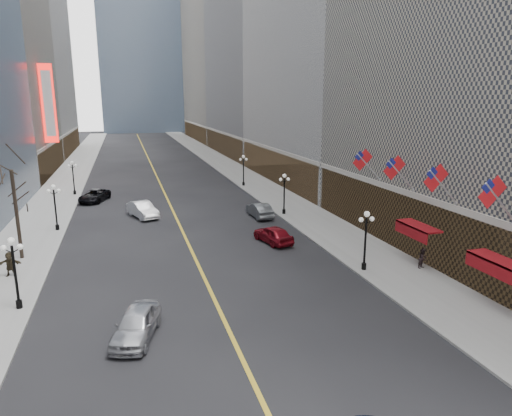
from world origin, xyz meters
TOP-DOWN VIEW (x-y plane):
  - sidewalk_east at (14.00, 70.00)m, footprint 6.00×230.00m
  - sidewalk_west at (-14.00, 70.00)m, footprint 6.00×230.00m
  - lane_line at (0.00, 80.00)m, footprint 0.25×200.00m
  - bldg_east_c at (29.88, 106.00)m, footprint 26.60×40.60m
  - bldg_east_d at (29.90, 149.00)m, footprint 26.60×46.60m
  - streetlamp_east_1 at (11.80, 30.00)m, footprint 1.26×0.44m
  - streetlamp_east_2 at (11.80, 48.00)m, footprint 1.26×0.44m
  - streetlamp_east_3 at (11.80, 66.00)m, footprint 1.26×0.44m
  - streetlamp_west_1 at (-11.80, 30.00)m, footprint 1.26×0.44m
  - streetlamp_west_2 at (-11.80, 48.00)m, footprint 1.26×0.44m
  - streetlamp_west_3 at (-11.80, 66.00)m, footprint 1.26×0.44m
  - flag_2 at (15.31, 22.00)m, footprint 2.87×0.12m
  - flag_3 at (15.31, 27.00)m, footprint 2.87×0.12m
  - flag_4 at (15.31, 32.00)m, footprint 2.87×0.12m
  - flag_5 at (15.31, 37.00)m, footprint 2.87×0.12m
  - awning_b at (16.11, 22.00)m, footprint 1.40×4.00m
  - awning_c at (16.11, 30.00)m, footprint 1.40×4.00m
  - theatre_marquee at (-15.88, 80.00)m, footprint 2.00×0.55m
  - tree_west_far at (-13.50, 40.00)m, footprint 3.60×3.60m
  - car_nb_near at (-4.97, 24.54)m, footprint 3.31×5.20m
  - car_nb_mid at (-3.46, 51.32)m, footprint 3.46×5.50m
  - car_nb_far at (-9.00, 61.16)m, footprint 4.23×5.95m
  - car_sb_mid at (7.43, 38.59)m, footprint 2.94×4.99m
  - car_sb_far at (8.88, 47.76)m, footprint 1.93×4.93m
  - ped_east_walk at (16.20, 28.99)m, footprint 0.87×0.68m
  - ped_west_far at (-13.49, 35.98)m, footprint 1.69×0.59m

SIDE VIEW (x-z plane):
  - lane_line at x=0.00m, z-range 0.00..0.02m
  - sidewalk_east at x=14.00m, z-range 0.00..0.15m
  - sidewalk_west at x=-14.00m, z-range 0.00..0.15m
  - car_nb_far at x=-9.00m, z-range 0.00..1.51m
  - car_sb_mid at x=7.43m, z-range 0.00..1.59m
  - car_sb_far at x=8.88m, z-range 0.00..1.60m
  - car_nb_near at x=-4.97m, z-range 0.00..1.65m
  - car_nb_mid at x=-3.46m, z-range 0.00..1.71m
  - ped_east_walk at x=16.20m, z-range 0.15..1.73m
  - ped_west_far at x=-13.49m, z-range 0.15..1.94m
  - streetlamp_east_1 at x=11.80m, z-range 0.64..5.16m
  - streetlamp_east_2 at x=11.80m, z-range 0.64..5.16m
  - streetlamp_east_3 at x=11.80m, z-range 0.64..5.16m
  - streetlamp_west_1 at x=-11.80m, z-range 0.64..5.16m
  - streetlamp_west_2 at x=-11.80m, z-range 0.64..5.16m
  - streetlamp_west_3 at x=-11.80m, z-range 0.64..5.16m
  - awning_b at x=16.11m, z-range 2.62..3.54m
  - awning_c at x=16.11m, z-range 2.62..3.54m
  - tree_west_far at x=-13.50m, z-range 2.28..10.20m
  - flag_2 at x=15.31m, z-range 5.85..8.72m
  - flag_3 at x=15.31m, z-range 5.85..8.72m
  - flag_4 at x=15.31m, z-range 5.85..8.72m
  - flag_5 at x=15.31m, z-range 5.85..8.72m
  - theatre_marquee at x=-15.88m, z-range 6.00..18.00m
  - bldg_east_c at x=29.88m, z-range -0.22..48.58m
  - bldg_east_d at x=29.90m, z-range -0.23..62.57m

